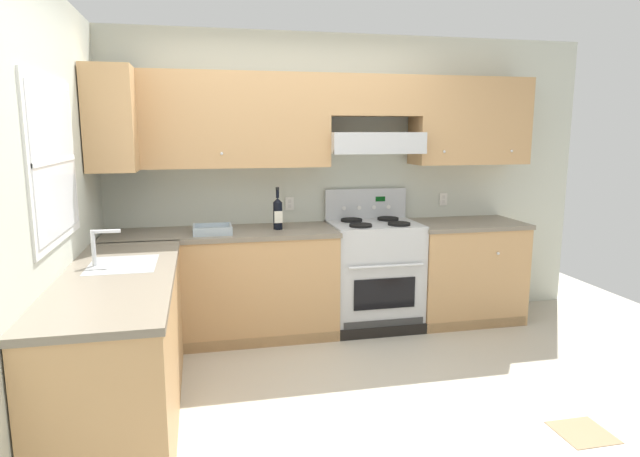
% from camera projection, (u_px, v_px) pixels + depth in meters
% --- Properties ---
extents(ground_plane, '(7.04, 7.04, 0.00)m').
position_uv_depth(ground_plane, '(329.00, 399.00, 3.53)').
color(ground_plane, '#B2AA99').
extents(floor_accent_tile, '(0.30, 0.30, 0.01)m').
position_uv_depth(floor_accent_tile, '(583.00, 432.00, 3.14)').
color(floor_accent_tile, olive).
rests_on(floor_accent_tile, ground_plane).
extents(wall_back, '(4.68, 0.57, 2.55)m').
position_uv_depth(wall_back, '(334.00, 158.00, 4.83)').
color(wall_back, beige).
rests_on(wall_back, ground_plane).
extents(wall_left, '(0.47, 4.00, 2.55)m').
position_uv_depth(wall_left, '(55.00, 196.00, 3.18)').
color(wall_left, beige).
rests_on(wall_left, ground_plane).
extents(counter_back_run, '(3.60, 0.65, 0.91)m').
position_uv_depth(counter_back_run, '(311.00, 280.00, 4.68)').
color(counter_back_run, tan).
rests_on(counter_back_run, ground_plane).
extents(counter_left_run, '(0.63, 1.91, 1.13)m').
position_uv_depth(counter_left_run, '(123.00, 348.00, 3.19)').
color(counter_left_run, tan).
rests_on(counter_left_run, ground_plane).
extents(stove, '(0.76, 0.62, 1.20)m').
position_uv_depth(stove, '(374.00, 273.00, 4.80)').
color(stove, '#B7BABC').
rests_on(stove, ground_plane).
extents(wine_bottle, '(0.08, 0.08, 0.35)m').
position_uv_depth(wine_bottle, '(278.00, 213.00, 4.50)').
color(wine_bottle, black).
rests_on(wine_bottle, counter_back_run).
extents(bowl, '(0.30, 0.26, 0.07)m').
position_uv_depth(bowl, '(212.00, 231.00, 4.34)').
color(bowl, '#9EADB7').
rests_on(bowl, counter_back_run).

